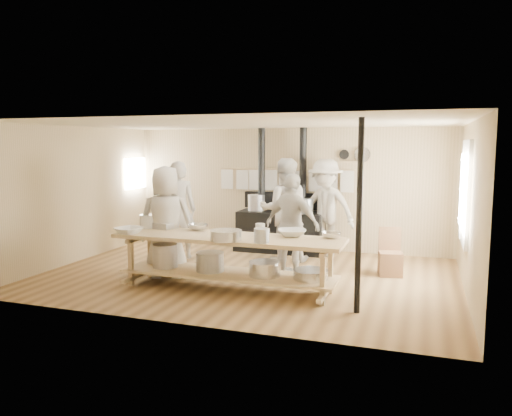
# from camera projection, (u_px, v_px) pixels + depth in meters

# --- Properties ---
(ground) EXTENTS (7.00, 7.00, 0.00)m
(ground) POSITION_uv_depth(u_px,v_px,m) (247.00, 275.00, 8.64)
(ground) COLOR brown
(ground) RESTS_ON ground
(room_shell) EXTENTS (7.00, 7.00, 7.00)m
(room_shell) POSITION_uv_depth(u_px,v_px,m) (247.00, 182.00, 8.44)
(room_shell) COLOR tan
(room_shell) RESTS_ON ground
(window_right) EXTENTS (0.09, 1.50, 1.65)m
(window_right) POSITION_uv_depth(u_px,v_px,m) (466.00, 192.00, 7.91)
(window_right) COLOR beige
(window_right) RESTS_ON ground
(left_opening) EXTENTS (0.00, 0.90, 0.90)m
(left_opening) POSITION_uv_depth(u_px,v_px,m) (135.00, 173.00, 11.42)
(left_opening) COLOR white
(left_opening) RESTS_ON ground
(stove) EXTENTS (1.90, 0.75, 2.60)m
(stove) POSITION_uv_depth(u_px,v_px,m) (281.00, 227.00, 10.57)
(stove) COLOR black
(stove) RESTS_ON ground
(towel_rail) EXTENTS (3.00, 0.04, 0.47)m
(towel_rail) POSITION_uv_depth(u_px,v_px,m) (285.00, 178.00, 10.70)
(towel_rail) COLOR tan
(towel_rail) RESTS_ON ground
(back_wall_shelf) EXTENTS (0.63, 0.14, 0.32)m
(back_wall_shelf) POSITION_uv_depth(u_px,v_px,m) (355.00, 157.00, 10.21)
(back_wall_shelf) COLOR tan
(back_wall_shelf) RESTS_ON ground
(prep_table) EXTENTS (3.60, 0.90, 0.85)m
(prep_table) POSITION_uv_depth(u_px,v_px,m) (227.00, 257.00, 7.73)
(prep_table) COLOR tan
(prep_table) RESTS_ON ground
(support_post) EXTENTS (0.08, 0.08, 2.60)m
(support_post) POSITION_uv_depth(u_px,v_px,m) (359.00, 217.00, 6.56)
(support_post) COLOR black
(support_post) RESTS_ON ground
(cook_far_left) EXTENTS (0.83, 0.71, 1.94)m
(cook_far_left) POSITION_uv_depth(u_px,v_px,m) (178.00, 210.00, 9.87)
(cook_far_left) COLOR #BAB1A5
(cook_far_left) RESTS_ON ground
(cook_left) EXTENTS (1.15, 1.00, 1.99)m
(cook_left) POSITION_uv_depth(u_px,v_px,m) (284.00, 210.00, 9.63)
(cook_left) COLOR #BAB1A5
(cook_left) RESTS_ON ground
(cook_center) EXTENTS (1.08, 0.89, 1.90)m
(cook_center) POSITION_uv_depth(u_px,v_px,m) (166.00, 222.00, 8.43)
(cook_center) COLOR #BAB1A5
(cook_center) RESTS_ON ground
(cook_right) EXTENTS (1.12, 0.74, 1.77)m
(cook_right) POSITION_uv_depth(u_px,v_px,m) (292.00, 226.00, 8.45)
(cook_right) COLOR #BAB1A5
(cook_right) RESTS_ON ground
(cook_by_window) EXTENTS (1.42, 1.03, 1.97)m
(cook_by_window) POSITION_uv_depth(u_px,v_px,m) (325.00, 208.00, 10.04)
(cook_by_window) COLOR #BAB1A5
(cook_by_window) RESTS_ON ground
(chair) EXTENTS (0.45, 0.45, 0.82)m
(chair) POSITION_uv_depth(u_px,v_px,m) (390.00, 261.00, 8.63)
(chair) COLOR brown
(chair) RESTS_ON ground
(bowl_white_a) EXTENTS (0.52, 0.52, 0.10)m
(bowl_white_a) POSITION_uv_depth(u_px,v_px,m) (129.00, 231.00, 7.87)
(bowl_white_a) COLOR white
(bowl_white_a) RESTS_ON prep_table
(bowl_steel_a) EXTENTS (0.45, 0.45, 0.10)m
(bowl_steel_a) POSITION_uv_depth(u_px,v_px,m) (198.00, 227.00, 8.20)
(bowl_steel_a) COLOR silver
(bowl_steel_a) RESTS_ON prep_table
(bowl_white_b) EXTENTS (0.54, 0.54, 0.11)m
(bowl_white_b) POSITION_uv_depth(u_px,v_px,m) (292.00, 233.00, 7.66)
(bowl_white_b) COLOR white
(bowl_white_b) RESTS_ON prep_table
(bowl_steel_b) EXTENTS (0.33, 0.33, 0.09)m
(bowl_steel_b) POSITION_uv_depth(u_px,v_px,m) (331.00, 235.00, 7.49)
(bowl_steel_b) COLOR silver
(bowl_steel_b) RESTS_ON prep_table
(roasting_pan) EXTENTS (0.54, 0.42, 0.11)m
(roasting_pan) POSITION_uv_depth(u_px,v_px,m) (163.00, 225.00, 8.42)
(roasting_pan) COLOR #B2B2B7
(roasting_pan) RESTS_ON prep_table
(mixing_bowl_large) EXTENTS (0.49, 0.49, 0.15)m
(mixing_bowl_large) POSITION_uv_depth(u_px,v_px,m) (226.00, 235.00, 7.34)
(mixing_bowl_large) COLOR silver
(mixing_bowl_large) RESTS_ON prep_table
(bucket_galv) EXTENTS (0.25, 0.25, 0.21)m
(bucket_galv) POSITION_uv_depth(u_px,v_px,m) (262.00, 235.00, 7.16)
(bucket_galv) COLOR gray
(bucket_galv) RESTS_ON prep_table
(deep_bowl_enamel) EXTENTS (0.37, 0.37, 0.22)m
(deep_bowl_enamel) POSITION_uv_depth(u_px,v_px,m) (150.00, 221.00, 8.48)
(deep_bowl_enamel) COLOR white
(deep_bowl_enamel) RESTS_ON prep_table
(pitcher) EXTENTS (0.17, 0.17, 0.22)m
(pitcher) POSITION_uv_depth(u_px,v_px,m) (260.00, 231.00, 7.49)
(pitcher) COLOR white
(pitcher) RESTS_ON prep_table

